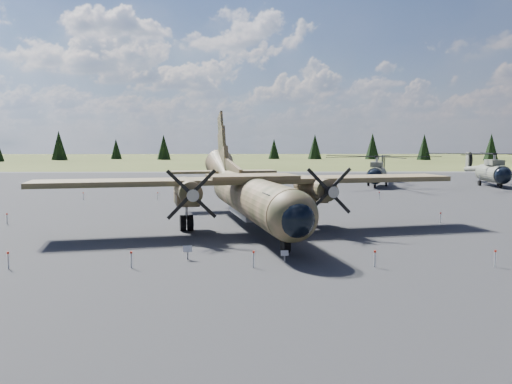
{
  "coord_description": "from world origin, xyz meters",
  "views": [
    {
      "loc": [
        1.73,
        -37.6,
        6.12
      ],
      "look_at": [
        2.37,
        2.0,
        2.25
      ],
      "focal_mm": 35.0,
      "sensor_mm": 36.0,
      "label": 1
    }
  ],
  "objects": [
    {
      "name": "helicopter_mid",
      "position": [
        36.45,
        32.44,
        3.38
      ],
      "size": [
        20.72,
        23.02,
        4.77
      ],
      "rotation": [
        0.0,
        0.0,
        -0.11
      ],
      "color": "gray",
      "rests_on": "ground"
    },
    {
      "name": "transport_plane",
      "position": [
        1.76,
        -1.39,
        2.81
      ],
      "size": [
        29.55,
        26.52,
        9.76
      ],
      "rotation": [
        0.0,
        0.0,
        0.21
      ],
      "color": "#33371E",
      "rests_on": "ground"
    },
    {
      "name": "treeline",
      "position": [
        -1.28,
        -6.12,
        4.81
      ],
      "size": [
        338.92,
        333.68,
        10.98
      ],
      "color": "black",
      "rests_on": "ground"
    },
    {
      "name": "apron",
      "position": [
        0.0,
        10.0,
        0.0
      ],
      "size": [
        120.0,
        120.0,
        0.04
      ],
      "primitive_type": "cube",
      "color": "#535357",
      "rests_on": "ground"
    },
    {
      "name": "barrier_fence",
      "position": [
        -0.46,
        -0.08,
        0.51
      ],
      "size": [
        33.12,
        29.62,
        0.85
      ],
      "color": "silver",
      "rests_on": "ground"
    },
    {
      "name": "ground",
      "position": [
        0.0,
        0.0,
        0.0
      ],
      "size": [
        500.0,
        500.0,
        0.0
      ],
      "primitive_type": "plane",
      "color": "#5C652D",
      "rests_on": "ground"
    },
    {
      "name": "helicopter_near",
      "position": [
        19.97,
        32.44,
        3.12
      ],
      "size": [
        22.04,
        22.04,
        4.4
      ],
      "rotation": [
        0.0,
        0.0,
        -0.34
      ],
      "color": "gray",
      "rests_on": "ground"
    },
    {
      "name": "info_placard_right",
      "position": [
        3.62,
        -12.35,
        0.41
      ],
      "size": [
        0.41,
        0.2,
        0.62
      ],
      "rotation": [
        0.0,
        0.0,
        0.08
      ],
      "color": "gray",
      "rests_on": "ground"
    },
    {
      "name": "info_placard_left",
      "position": [
        -1.46,
        -11.75,
        0.51
      ],
      "size": [
        0.51,
        0.26,
        0.76
      ],
      "rotation": [
        0.0,
        0.0,
        0.13
      ],
      "color": "gray",
      "rests_on": "ground"
    }
  ]
}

